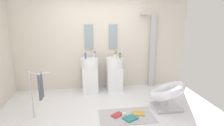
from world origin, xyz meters
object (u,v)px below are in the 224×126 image
at_px(pedestal_sink_left, 90,74).
at_px(soap_bottle_white, 115,56).
at_px(shower_column, 152,49).
at_px(soap_bottle_amber, 116,54).
at_px(magazine_teal, 130,118).
at_px(soap_bottle_clear, 94,55).
at_px(lounge_chair, 167,93).
at_px(pedestal_sink_right, 115,73).
at_px(coffee_mug, 124,115).
at_px(magazine_ochre, 139,113).
at_px(soap_bottle_green, 120,56).
at_px(towel_rack, 39,87).
at_px(magazine_red, 117,115).
at_px(soap_bottle_grey, 95,55).
at_px(soap_bottle_blue, 85,56).

xyz_separation_m(pedestal_sink_left, soap_bottle_white, (0.65, -0.12, 0.50)).
height_order(shower_column, soap_bottle_amber, shower_column).
relative_size(magazine_teal, soap_bottle_clear, 1.71).
bearing_deg(lounge_chair, pedestal_sink_left, 143.53).
height_order(pedestal_sink_right, shower_column, shower_column).
bearing_deg(coffee_mug, soap_bottle_amber, 86.57).
distance_m(shower_column, soap_bottle_clear, 1.63).
xyz_separation_m(magazine_teal, soap_bottle_amber, (-0.01, 1.66, 0.96)).
distance_m(magazine_ochre, soap_bottle_white, 1.60).
bearing_deg(pedestal_sink_left, soap_bottle_green, -5.62).
bearing_deg(towel_rack, pedestal_sink_right, 36.50).
bearing_deg(towel_rack, magazine_red, -6.22).
bearing_deg(lounge_chair, soap_bottle_grey, 139.28).
bearing_deg(coffee_mug, magazine_teal, -38.13).
bearing_deg(towel_rack, magazine_teal, -10.93).
distance_m(towel_rack, soap_bottle_blue, 1.50).
height_order(pedestal_sink_left, towel_rack, pedestal_sink_left).
bearing_deg(magazine_ochre, soap_bottle_grey, 130.79).
bearing_deg(pedestal_sink_right, soap_bottle_white, -91.63).
height_order(magazine_red, soap_bottle_blue, soap_bottle_blue).
bearing_deg(shower_column, soap_bottle_amber, -174.93).
bearing_deg(soap_bottle_clear, soap_bottle_grey, 21.70).
xyz_separation_m(towel_rack, soap_bottle_white, (1.63, 1.09, 0.34)).
bearing_deg(soap_bottle_white, soap_bottle_clear, 159.54).
xyz_separation_m(magazine_ochre, soap_bottle_blue, (-1.04, 1.33, 0.96)).
bearing_deg(towel_rack, magazine_ochre, -4.84).
bearing_deg(soap_bottle_clear, pedestal_sink_left, -149.89).
relative_size(pedestal_sink_left, coffee_mug, 10.96).
distance_m(shower_column, magazine_teal, 2.28).
bearing_deg(soap_bottle_blue, soap_bottle_white, -5.76).
relative_size(pedestal_sink_right, soap_bottle_white, 7.16).
relative_size(shower_column, soap_bottle_clear, 13.74).
distance_m(pedestal_sink_right, soap_bottle_green, 0.52).
bearing_deg(pedestal_sink_right, coffee_mug, -91.29).
bearing_deg(soap_bottle_clear, soap_bottle_green, -12.84).
distance_m(towel_rack, coffee_mug, 1.72).
bearing_deg(shower_column, pedestal_sink_right, -169.19).
bearing_deg(pedestal_sink_right, magazine_red, -96.36).
xyz_separation_m(pedestal_sink_right, magazine_ochre, (0.29, -1.37, -0.45)).
distance_m(lounge_chair, soap_bottle_clear, 2.05).
bearing_deg(magazine_ochre, shower_column, 74.98).
bearing_deg(pedestal_sink_left, soap_bottle_clear, 30.11).
bearing_deg(shower_column, lounge_chair, -95.35).
relative_size(magazine_ochre, magazine_red, 0.99).
distance_m(lounge_chair, soap_bottle_blue, 2.16).
distance_m(pedestal_sink_left, soap_bottle_amber, 0.88).
xyz_separation_m(pedestal_sink_left, lounge_chair, (1.61, -1.19, -0.12)).
bearing_deg(soap_bottle_white, pedestal_sink_right, 88.37).
distance_m(magazine_red, soap_bottle_white, 1.58).
bearing_deg(magazine_ochre, soap_bottle_amber, 110.48).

